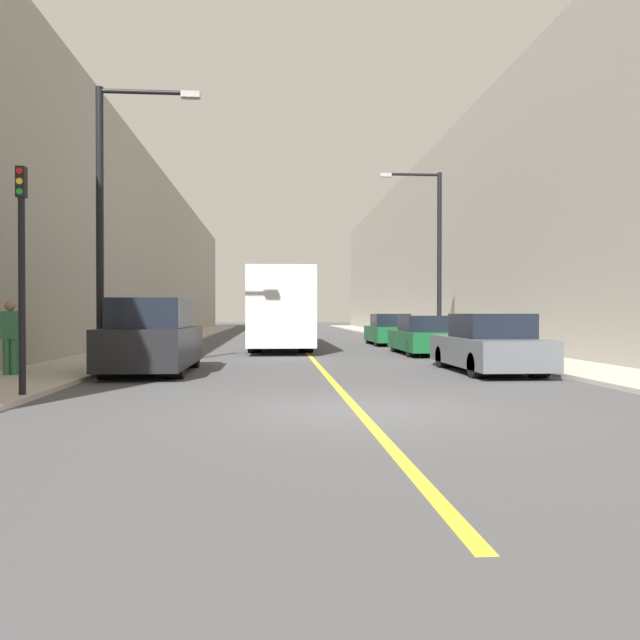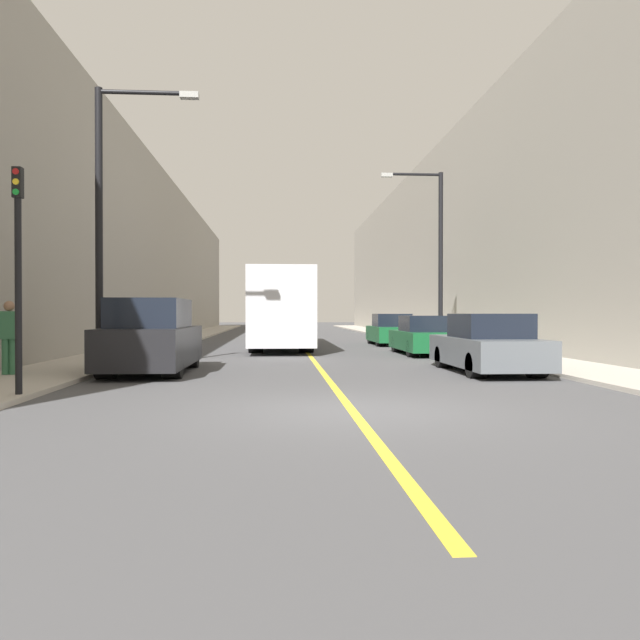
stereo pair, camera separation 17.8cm
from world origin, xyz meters
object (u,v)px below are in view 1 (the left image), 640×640
bus (279,309)px  car_right_near (488,346)px  street_lamp_right (434,247)px  street_lamp_left (109,207)px  traffic_light (22,270)px  car_right_mid (423,337)px  parked_suv_left (153,339)px  pedestrian (10,336)px  car_right_far (389,331)px

bus → car_right_near: 13.72m
car_right_near → street_lamp_right: size_ratio=0.62×
bus → street_lamp_right: street_lamp_right is taller
street_lamp_right → car_right_near: bearing=-97.2°
street_lamp_right → street_lamp_left: bearing=-139.1°
bus → traffic_light: bearing=-105.6°
car_right_mid → street_lamp_left: size_ratio=0.63×
parked_suv_left → street_lamp_left: (-1.22, 0.47, 3.48)m
street_lamp_left → street_lamp_right: bearing=40.9°
bus → pedestrian: bearing=-115.9°
street_lamp_left → traffic_light: bearing=-91.5°
car_right_far → pedestrian: pedestrian is taller
traffic_light → pedestrian: 4.33m
car_right_far → traffic_light: size_ratio=1.06×
car_right_near → pedestrian: pedestrian is taller
bus → street_lamp_right: (6.73, -1.83, 2.68)m
car_right_mid → traffic_light: traffic_light is taller
car_right_far → street_lamp_right: street_lamp_right is taller
car_right_mid → parked_suv_left: bearing=-142.5°
street_lamp_left → car_right_near: bearing=-5.2°
car_right_mid → car_right_far: bearing=89.4°
street_lamp_right → car_right_far: bearing=109.9°
parked_suv_left → car_right_mid: parked_suv_left is taller
street_lamp_left → street_lamp_right: 15.03m
traffic_light → pedestrian: traffic_light is taller
car_right_far → traffic_light: traffic_light is taller
car_right_far → car_right_mid: bearing=-90.6°
car_right_mid → bus: bearing=134.8°
parked_suv_left → street_lamp_left: street_lamp_left is taller
car_right_mid → street_lamp_right: (1.36, 3.57, 3.79)m
street_lamp_left → car_right_mid: bearing=32.1°
bus → car_right_far: bearing=17.7°
bus → pedestrian: (-6.50, -13.37, -0.77)m
pedestrian → traffic_light: bearing=-65.3°
traffic_light → parked_suv_left: bearing=74.7°
parked_suv_left → car_right_far: bearing=57.4°
car_right_far → street_lamp_right: 5.34m
parked_suv_left → pedestrian: 3.32m
car_right_near → car_right_far: (0.08, 14.32, -0.01)m
parked_suv_left → pedestrian: bearing=-158.2°
bus → car_right_mid: (5.37, -5.40, -1.11)m
car_right_mid → street_lamp_right: bearing=69.2°
car_right_far → car_right_near: bearing=-90.3°
car_right_mid → pedestrian: (-11.88, -7.97, 0.34)m
street_lamp_left → parked_suv_left: bearing=-21.0°
parked_suv_left → pedestrian: parked_suv_left is taller
street_lamp_right → pedestrian: bearing=-138.9°
car_right_far → street_lamp_right: (1.29, -3.56, 3.76)m
bus → car_right_far: bus is taller
street_lamp_left → traffic_light: 5.82m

